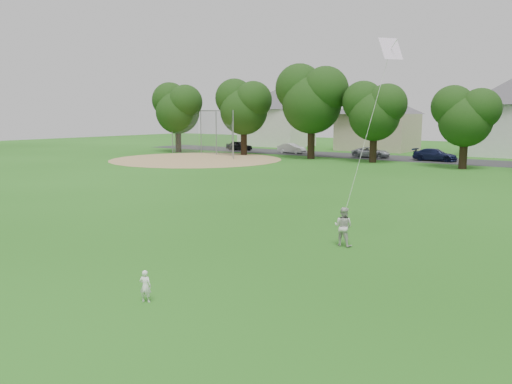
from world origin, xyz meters
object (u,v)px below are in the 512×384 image
Objects in this scene: older_boy at (343,227)px; baseball_backstop at (212,133)px; toddler at (145,286)px; kite at (367,134)px.

older_boy is 0.12× the size of baseball_backstop.
baseball_backstop is at bearing -75.04° from toddler.
baseball_backstop is at bearing -44.44° from older_boy.
kite is at bearing -40.95° from baseball_backstop.
kite reaches higher than baseball_backstop.
toddler is at bearing -102.87° from kite.
toddler is 9.64m from kite.
toddler is 46.23m from baseball_backstop.
older_boy is 3.43m from kite.
baseball_backstop is (-31.19, 27.06, -1.47)m from kite.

